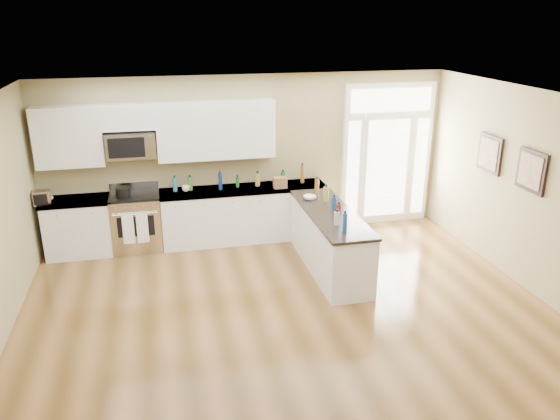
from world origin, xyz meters
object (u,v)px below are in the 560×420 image
kitchen_range (137,222)px  stockpot (123,192)px  peninsula_cabinet (329,242)px  toaster_oven (42,197)px

kitchen_range → stockpot: (-0.16, -0.08, 0.56)m
peninsula_cabinet → stockpot: 3.40m
stockpot → peninsula_cabinet: bearing=-24.1°
peninsula_cabinet → stockpot: (-3.06, 1.37, 0.60)m
stockpot → toaster_oven: size_ratio=0.90×
peninsula_cabinet → toaster_oven: toaster_oven is taller
kitchen_range → peninsula_cabinet: bearing=-26.6°
peninsula_cabinet → stockpot: stockpot is taller
peninsula_cabinet → kitchen_range: size_ratio=2.15×
stockpot → toaster_oven: 1.22m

